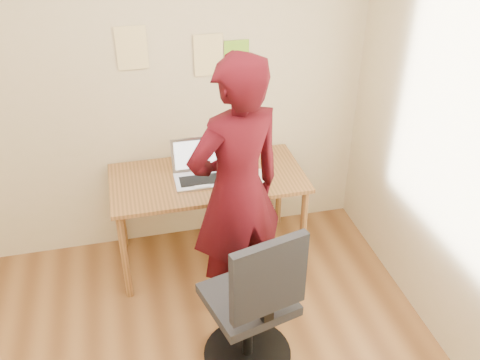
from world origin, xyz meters
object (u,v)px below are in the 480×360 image
object	(u,v)px
person	(237,192)
phone	(233,189)
office_chair	(254,311)
laptop	(199,171)
desk	(208,187)

from	to	relation	value
person	phone	bearing A→B (deg)	-116.52
phone	office_chair	size ratio (longest dim) A/B	0.12
laptop	office_chair	xyz separation A→B (m)	(0.12, -1.10, -0.34)
desk	person	bearing A→B (deg)	-79.39
office_chair	laptop	bearing A→B (deg)	81.89
laptop	person	distance (m)	0.56
laptop	person	size ratio (longest dim) A/B	0.20
laptop	office_chair	size ratio (longest dim) A/B	0.34
phone	desk	bearing A→B (deg)	131.88
desk	office_chair	size ratio (longest dim) A/B	1.31
desk	laptop	bearing A→B (deg)	176.02
office_chair	person	distance (m)	0.74
person	office_chair	bearing A→B (deg)	68.30
person	desk	bearing A→B (deg)	-97.63
office_chair	person	world-z (taller)	person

